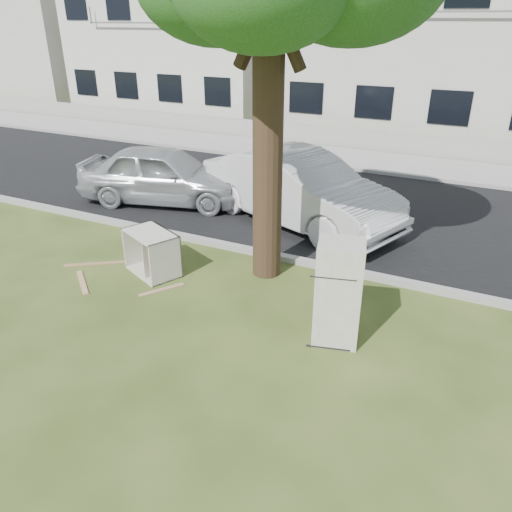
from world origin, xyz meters
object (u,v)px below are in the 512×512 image
at_px(cabinet, 152,253).
at_px(car_center, 299,189).
at_px(car_left, 164,175).
at_px(fridge, 338,293).

bearing_deg(cabinet, car_center, 91.45).
height_order(car_center, car_left, car_center).
distance_m(fridge, car_center, 4.89).
bearing_deg(car_center, cabinet, 177.75).
xyz_separation_m(fridge, cabinet, (-3.90, 0.58, -0.40)).
distance_m(fridge, car_left, 7.36).
bearing_deg(car_center, car_left, 113.48).
distance_m(fridge, cabinet, 3.96).
xyz_separation_m(cabinet, car_center, (1.56, 3.72, 0.43)).
bearing_deg(car_left, fridge, -138.71).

